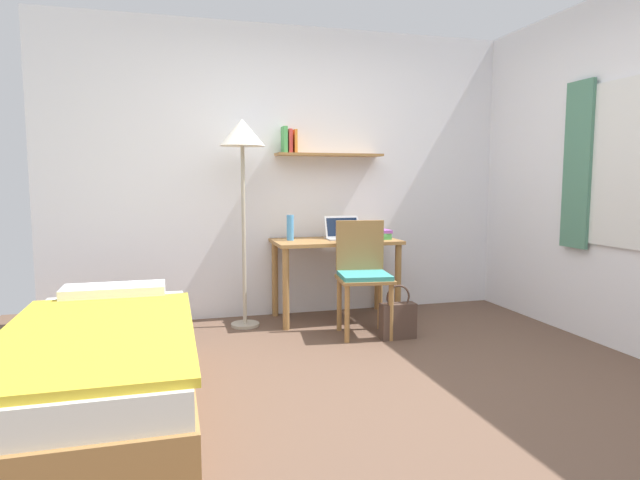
# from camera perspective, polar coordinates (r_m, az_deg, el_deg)

# --- Properties ---
(ground_plane) EXTENTS (5.28, 5.28, 0.00)m
(ground_plane) POSITION_cam_1_polar(r_m,az_deg,el_deg) (3.28, 5.66, -15.82)
(ground_plane) COLOR brown
(wall_back) EXTENTS (4.40, 0.27, 2.60)m
(wall_back) POSITION_cam_1_polar(r_m,az_deg,el_deg) (4.98, -2.63, 7.11)
(wall_back) COLOR white
(wall_back) RESTS_ON ground_plane
(bed) EXTENTS (0.94, 2.00, 0.54)m
(bed) POSITION_cam_1_polar(r_m,az_deg,el_deg) (3.18, -22.03, -12.39)
(bed) COLOR #9E703D
(bed) RESTS_ON ground_plane
(desk) EXTENTS (1.09, 0.58, 0.71)m
(desk) POSITION_cam_1_polar(r_m,az_deg,el_deg) (4.78, 1.62, -1.46)
(desk) COLOR #9E703D
(desk) RESTS_ON ground_plane
(desk_chair) EXTENTS (0.46, 0.46, 0.91)m
(desk_chair) POSITION_cam_1_polar(r_m,az_deg,el_deg) (4.34, 4.55, -3.34)
(desk_chair) COLOR #9E703D
(desk_chair) RESTS_ON ground_plane
(standing_lamp) EXTENTS (0.37, 0.37, 1.73)m
(standing_lamp) POSITION_cam_1_polar(r_m,az_deg,el_deg) (4.54, -8.20, 9.85)
(standing_lamp) COLOR #B2A893
(standing_lamp) RESTS_ON ground_plane
(laptop) EXTENTS (0.32, 0.21, 0.20)m
(laptop) POSITION_cam_1_polar(r_m,az_deg,el_deg) (4.83, 2.49, 0.73)
(laptop) COLOR #B7BABF
(laptop) RESTS_ON desk
(water_bottle) EXTENTS (0.06, 0.06, 0.22)m
(water_bottle) POSITION_cam_1_polar(r_m,az_deg,el_deg) (4.70, -3.16, 1.31)
(water_bottle) COLOR #4C99DB
(water_bottle) RESTS_ON desk
(book_stack) EXTENTS (0.18, 0.22, 0.08)m
(book_stack) POSITION_cam_1_polar(r_m,az_deg,el_deg) (4.85, 6.25, 0.59)
(book_stack) COLOR #4CA856
(book_stack) RESTS_ON desk
(handbag) EXTENTS (0.28, 0.11, 0.43)m
(handbag) POSITION_cam_1_polar(r_m,az_deg,el_deg) (4.30, 8.22, -8.29)
(handbag) COLOR #4C382D
(handbag) RESTS_ON ground_plane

